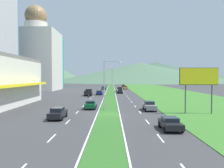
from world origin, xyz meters
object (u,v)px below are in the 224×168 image
car_4 (104,88)px  pickup_truck_1 (88,92)px  car_1 (125,88)px  car_3 (120,91)px  car_2 (91,104)px  billboard_roadside (199,78)px  car_5 (170,123)px  car_7 (58,113)px  street_lamp_near (106,81)px  motorcycle_rider (89,95)px  pickup_truck_0 (119,89)px  car_0 (149,106)px  car_6 (99,92)px  street_lamp_mid (111,80)px  car_8 (123,86)px

car_4 → pickup_truck_1: pickup_truck_1 is taller
car_1 → car_3: 26.12m
car_2 → pickup_truck_1: bearing=7.0°
billboard_roadside → car_5: billboard_roadside is taller
billboard_roadside → car_7: (-20.86, -3.85, -4.72)m
street_lamp_near → car_3: size_ratio=1.96×
motorcycle_rider → car_7: bearing=178.6°
pickup_truck_0 → car_1: bearing=169.9°
billboard_roadside → pickup_truck_1: billboard_roadside is taller
car_0 → car_3: 39.41m
billboard_roadside → car_2: (-17.28, 5.71, -4.76)m
car_0 → pickup_truck_1: pickup_truck_1 is taller
car_2 → car_6: bearing=0.5°
car_0 → car_4: 62.43m
billboard_roadside → pickup_truck_0: 50.68m
car_2 → pickup_truck_0: pickup_truck_0 is taller
car_4 → car_6: (-0.35, -28.24, -0.03)m
car_0 → car_3: (-3.59, 39.25, -0.08)m
car_3 → pickup_truck_0: pickup_truck_0 is taller
car_2 → street_lamp_mid: bearing=-7.4°
car_1 → car_3: bearing=-7.6°
car_3 → car_8: 45.82m
car_3 → car_7: (-10.28, -46.72, 0.07)m
car_4 → car_5: (10.12, -75.27, -0.07)m
car_4 → street_lamp_mid: bearing=-173.8°
car_0 → car_3: car_0 is taller
car_3 → pickup_truck_1: size_ratio=0.81×
car_8 → motorcycle_rider: 61.82m
car_0 → car_2: 10.51m
car_5 → car_6: bearing=-167.4°
car_5 → car_6: size_ratio=0.88×
billboard_roadside → pickup_truck_0: bearing=102.1°
car_2 → car_6: car_2 is taller
car_0 → motorcycle_rider: size_ratio=2.16×
car_0 → car_7: car_0 is taller
car_0 → car_8: (-0.01, 84.93, 0.00)m
billboard_roadside → car_2: size_ratio=1.61×
car_0 → car_8: car_0 is taller
car_8 → car_6: bearing=-11.6°
billboard_roadside → car_5: size_ratio=1.79×
car_2 → car_7: car_7 is taller
pickup_truck_0 → pickup_truck_1: (-10.10, -15.95, 0.00)m
car_3 → motorcycle_rider: motorcycle_rider is taller
street_lamp_mid → car_3: size_ratio=1.91×
car_8 → pickup_truck_0: size_ratio=0.85×
street_lamp_near → car_6: 33.23m
street_lamp_near → car_7: bearing=-128.8°
car_0 → car_7: (-13.87, -7.47, -0.01)m
car_1 → motorcycle_rider: motorcycle_rider is taller
car_5 → car_8: 98.60m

